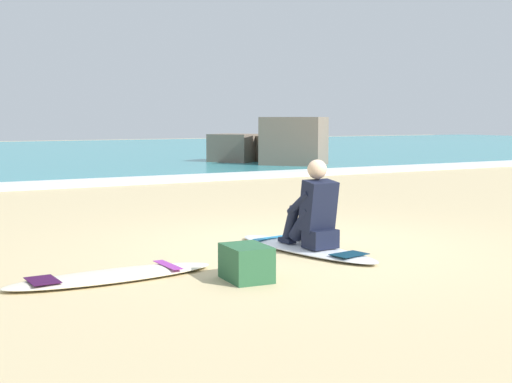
{
  "coord_description": "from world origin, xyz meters",
  "views": [
    {
      "loc": [
        -4.26,
        -6.49,
        1.46
      ],
      "look_at": [
        -0.06,
        0.97,
        0.55
      ],
      "focal_mm": 48.47,
      "sensor_mm": 36.0,
      "label": 1
    }
  ],
  "objects_px": {
    "surfboard_main": "(305,248)",
    "surfboard_spare_near": "(112,276)",
    "beach_bag": "(246,263)",
    "surfer_seated": "(314,213)"
  },
  "relations": [
    {
      "from": "surfer_seated",
      "to": "surfboard_spare_near",
      "type": "relative_size",
      "value": 0.48
    },
    {
      "from": "surfboard_main",
      "to": "beach_bag",
      "type": "relative_size",
      "value": 4.47
    },
    {
      "from": "surfboard_main",
      "to": "surfboard_spare_near",
      "type": "distance_m",
      "value": 2.28
    },
    {
      "from": "surfer_seated",
      "to": "beach_bag",
      "type": "xyz_separation_m",
      "value": [
        -1.25,
        -0.76,
        -0.28
      ]
    },
    {
      "from": "surfer_seated",
      "to": "surfboard_spare_near",
      "type": "height_order",
      "value": "surfer_seated"
    },
    {
      "from": "surfboard_main",
      "to": "surfboard_spare_near",
      "type": "height_order",
      "value": "same"
    },
    {
      "from": "surfboard_spare_near",
      "to": "beach_bag",
      "type": "xyz_separation_m",
      "value": [
        1.05,
        -0.62,
        0.12
      ]
    },
    {
      "from": "surfer_seated",
      "to": "surfboard_main",
      "type": "bearing_deg",
      "value": 105.55
    },
    {
      "from": "surfboard_spare_near",
      "to": "surfboard_main",
      "type": "bearing_deg",
      "value": 6.36
    },
    {
      "from": "surfer_seated",
      "to": "surfboard_spare_near",
      "type": "distance_m",
      "value": 2.33
    }
  ]
}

